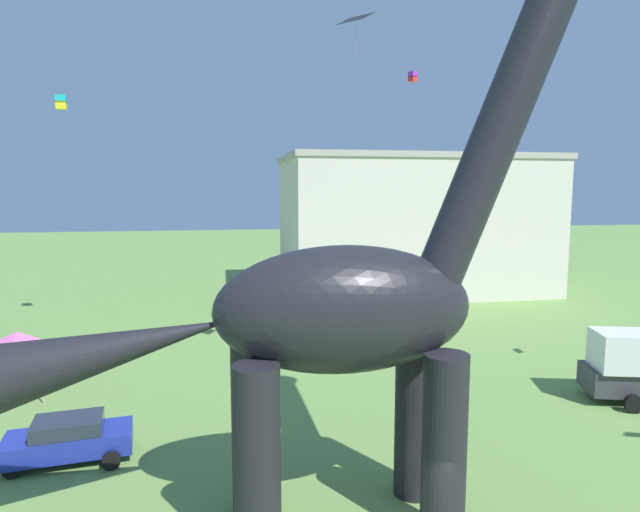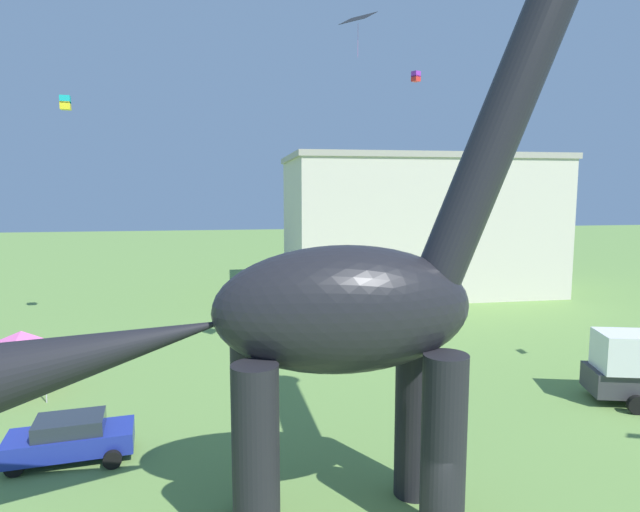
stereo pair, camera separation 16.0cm
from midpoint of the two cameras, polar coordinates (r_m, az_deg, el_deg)
dinosaur_sculpture at (r=14.74m, az=2.53°, el=-5.63°), size 16.51×3.50×17.25m
parked_sedan_left at (r=21.84m, az=-24.60°, el=-17.02°), size 4.39×2.31×1.55m
festival_canopy_tent at (r=28.76m, az=-28.78°, el=-7.81°), size 3.15×3.15×3.00m
kite_far_left at (r=33.98m, az=10.21°, el=18.12°), size 0.55×0.55×0.58m
kite_mid_center at (r=26.05m, az=4.23°, el=23.70°), size 1.68×1.73×1.91m
kite_drifting at (r=38.73m, az=-25.15°, el=14.42°), size 0.67×0.67×0.86m
background_building_block at (r=51.90m, az=10.15°, el=3.37°), size 24.07×14.09×12.58m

